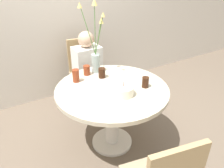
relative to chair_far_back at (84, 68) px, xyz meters
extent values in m
plane|color=#6B5B4C|center=(-0.13, -0.97, -0.51)|extent=(16.00, 16.00, 0.00)
cube|color=silver|center=(-0.13, 0.40, 0.79)|extent=(8.00, 0.05, 2.60)
cylinder|color=beige|center=(-0.13, -0.97, 0.18)|extent=(1.11, 1.11, 0.04)
cylinder|color=silver|center=(-0.13, -0.97, -0.16)|extent=(0.14, 0.14, 0.64)
cylinder|color=silver|center=(-0.13, -0.97, -0.50)|extent=(0.45, 0.45, 0.03)
cube|color=#9E896B|center=(-0.01, -0.08, -0.08)|extent=(0.45, 0.45, 0.04)
cube|color=tan|center=(0.01, 0.10, 0.17)|extent=(0.38, 0.09, 0.46)
cylinder|color=tan|center=(-0.20, -0.22, -0.31)|extent=(0.03, 0.03, 0.41)
cylinder|color=tan|center=(0.13, -0.27, -0.31)|extent=(0.03, 0.03, 0.41)
cylinder|color=tan|center=(-0.16, 0.11, -0.31)|extent=(0.03, 0.03, 0.41)
cylinder|color=tan|center=(0.18, 0.07, -0.31)|extent=(0.03, 0.03, 0.41)
cylinder|color=white|center=(-0.12, -1.14, 0.24)|extent=(0.20, 0.20, 0.09)
cylinder|color=#E54C4C|center=(-0.12, -1.14, 0.31)|extent=(0.01, 0.01, 0.04)
cylinder|color=#9EB2AD|center=(-0.10, -0.56, 0.30)|extent=(0.09, 0.09, 0.21)
cylinder|color=#4C7538|center=(-0.09, -0.63, 0.62)|extent=(0.03, 0.16, 0.45)
cone|color=#EFCC66|center=(-0.08, -0.71, 0.85)|extent=(0.04, 0.04, 0.04)
cylinder|color=#4C7538|center=(-0.14, -0.48, 0.65)|extent=(0.09, 0.17, 0.50)
cone|color=#EFCC66|center=(-0.18, -0.39, 0.90)|extent=(0.05, 0.05, 0.06)
cylinder|color=#4C7538|center=(-0.08, -0.52, 0.67)|extent=(0.05, 0.08, 0.53)
cone|color=#EFCC66|center=(-0.05, -0.49, 0.93)|extent=(0.06, 0.06, 0.06)
cylinder|color=#4C7538|center=(-0.07, -0.58, 0.58)|extent=(0.07, 0.05, 0.36)
cone|color=#EFCC66|center=(-0.04, -0.59, 0.76)|extent=(0.05, 0.05, 0.05)
cylinder|color=white|center=(-0.34, -1.02, 0.20)|extent=(0.21, 0.21, 0.01)
cylinder|color=maroon|center=(-0.38, -0.67, 0.26)|extent=(0.07, 0.07, 0.13)
cylinder|color=#33190C|center=(-0.11, -0.72, 0.25)|extent=(0.07, 0.07, 0.11)
cylinder|color=maroon|center=(-0.22, -0.57, 0.25)|extent=(0.07, 0.07, 0.11)
cylinder|color=#33190C|center=(0.15, -1.12, 0.25)|extent=(0.07, 0.07, 0.11)
cube|color=#383333|center=(-0.02, -0.16, -0.29)|extent=(0.31, 0.24, 0.45)
cube|color=white|center=(-0.02, -0.16, 0.15)|extent=(0.34, 0.24, 0.42)
sphere|color=#D1A889|center=(-0.02, -0.16, 0.46)|extent=(0.20, 0.20, 0.20)
camera|label=1|loc=(-1.10, -2.57, 1.25)|focal=35.00mm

